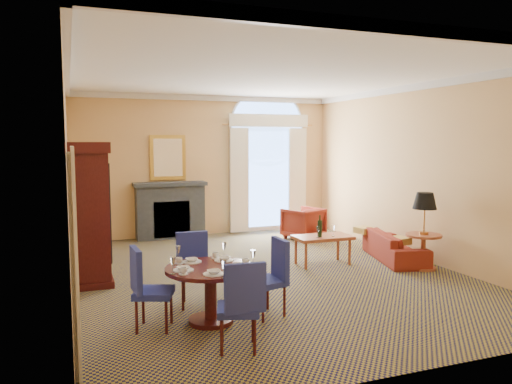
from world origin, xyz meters
name	(u,v)px	position (x,y,z in m)	size (l,w,h in m)	color
ground	(267,274)	(0.00, 0.00, 0.00)	(7.50, 7.50, 0.00)	#15143F
room_envelope	(251,121)	(-0.03, 0.67, 2.51)	(6.04, 7.52, 3.45)	tan
armoire	(89,215)	(-2.72, 0.56, 1.04)	(0.62, 1.10, 2.15)	#350C0C
dining_table	(211,280)	(-1.45, -1.82, 0.52)	(1.08, 1.08, 0.88)	#350C0C
dining_chair_north	(194,264)	(-1.47, -1.07, 0.55)	(0.52, 0.52, 0.96)	navy
dining_chair_south	(241,301)	(-1.38, -2.75, 0.55)	(0.53, 0.53, 0.96)	navy
dining_chair_east	(273,272)	(-0.66, -1.83, 0.55)	(0.53, 0.53, 0.96)	navy
dining_chair_west	(145,283)	(-2.21, -1.77, 0.55)	(0.55, 0.55, 0.96)	navy
sofa	(395,246)	(2.55, 0.06, 0.25)	(1.72, 0.67, 0.50)	maroon
armchair	(303,223)	(1.85, 2.45, 0.35)	(0.74, 0.76, 0.70)	maroon
coffee_table	(323,238)	(1.15, 0.22, 0.47)	(1.01, 0.57, 0.89)	#A54F31
side_table	(424,221)	(2.60, -0.65, 0.83)	(0.60, 0.60, 1.28)	#A54F31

